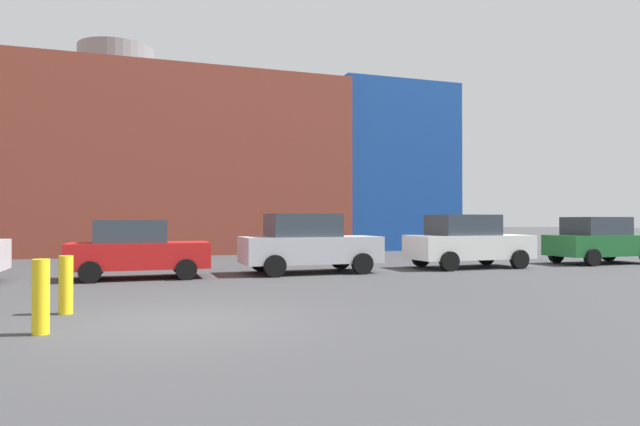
{
  "coord_description": "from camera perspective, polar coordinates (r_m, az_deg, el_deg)",
  "views": [
    {
      "loc": [
        -0.77,
        -9.32,
        1.67
      ],
      "look_at": [
        5.64,
        9.63,
        1.93
      ],
      "focal_mm": 30.76,
      "sensor_mm": 36.0,
      "label": 1
    }
  ],
  "objects": [
    {
      "name": "parked_car_4",
      "position": [
        19.89,
        15.07,
        -2.87
      ],
      "size": [
        4.29,
        2.1,
        1.86
      ],
      "color": "white",
      "rests_on": "ground_plane"
    },
    {
      "name": "parked_car_2",
      "position": [
        16.55,
        -18.5,
        -3.61
      ],
      "size": [
        3.86,
        1.9,
        1.67
      ],
      "color": "red",
      "rests_on": "ground_plane"
    },
    {
      "name": "parked_car_5",
      "position": [
        23.7,
        27.08,
        -2.55
      ],
      "size": [
        4.13,
        2.03,
        1.79
      ],
      "color": "#1E662D",
      "rests_on": "ground_plane"
    },
    {
      "name": "bollard_yellow_0",
      "position": [
        10.83,
        -24.92,
        -6.79
      ],
      "size": [
        0.24,
        0.24,
        1.04
      ],
      "primitive_type": "cylinder",
      "color": "yellow",
      "rests_on": "ground_plane"
    },
    {
      "name": "bollard_yellow_1",
      "position": [
        9.08,
        -27.04,
        -7.76
      ],
      "size": [
        0.24,
        0.24,
        1.1
      ],
      "primitive_type": "cylinder",
      "color": "yellow",
      "rests_on": "ground_plane"
    },
    {
      "name": "ground_plane",
      "position": [
        9.5,
        -14.0,
        -10.87
      ],
      "size": [
        200.0,
        200.0,
        0.0
      ],
      "primitive_type": "plane",
      "color": "#38383A"
    },
    {
      "name": "parked_car_3",
      "position": [
        17.34,
        -1.24,
        -3.2
      ],
      "size": [
        4.31,
        2.11,
        1.87
      ],
      "color": "silver",
      "rests_on": "ground_plane"
    },
    {
      "name": "building_backdrop",
      "position": [
        32.08,
        -20.48,
        4.64
      ],
      "size": [
        37.15,
        11.51,
        11.09
      ],
      "color": "brown",
      "rests_on": "ground_plane"
    }
  ]
}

